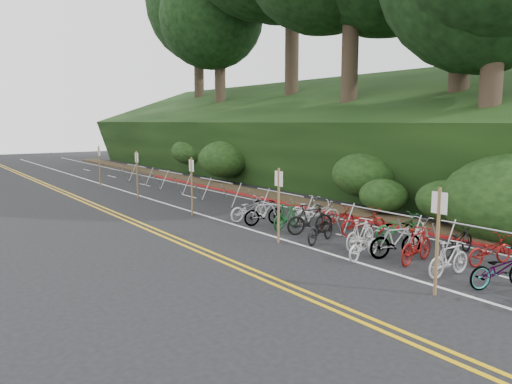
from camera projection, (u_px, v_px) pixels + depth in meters
ground at (385, 286)px, 12.26m from camera, size 120.00×120.00×0.00m
road_markings at (203, 218)px, 20.75m from camera, size 7.47×80.00×0.01m
red_curb at (272, 200)px, 25.20m from camera, size 0.25×28.00×0.10m
embankment at (294, 142)px, 34.69m from camera, size 14.30×48.14×9.11m
bike_rack_front at (486, 240)px, 13.33m from camera, size 1.15×2.76×1.19m
bike_racks_rest at (216, 187)px, 24.33m from camera, size 1.14×23.00×1.17m
signpost_near at (438, 234)px, 11.42m from camera, size 0.08×0.40×2.53m
signposts_rest at (162, 176)px, 23.68m from camera, size 0.08×18.40×2.50m
bike_front at (364, 245)px, 14.61m from camera, size 0.88×1.66×0.83m
bike_valet at (378, 231)px, 16.12m from camera, size 3.35×13.50×1.08m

